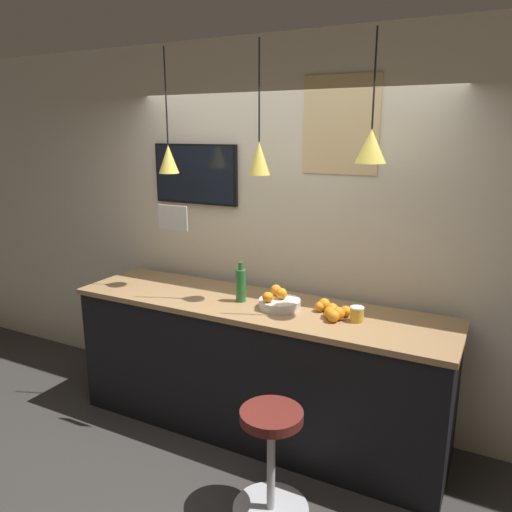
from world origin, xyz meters
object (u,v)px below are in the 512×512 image
object	(u,v)px
fruit_bowl	(278,301)
spread_jar	(357,314)
bar_stool	(271,449)
juice_bottle	(241,285)
mounted_tv	(195,174)

from	to	relation	value
fruit_bowl	spread_jar	xyz separation A→B (m)	(0.56, 0.00, 0.00)
fruit_bowl	spread_jar	size ratio (longest dim) A/B	2.95
bar_stool	spread_jar	xyz separation A→B (m)	(0.27, 0.71, 0.64)
bar_stool	spread_jar	world-z (taller)	spread_jar
bar_stool	fruit_bowl	xyz separation A→B (m)	(-0.29, 0.70, 0.64)
bar_stool	juice_bottle	size ratio (longest dim) A/B	2.25
bar_stool	fruit_bowl	distance (m)	0.99
spread_jar	mounted_tv	xyz separation A→B (m)	(-1.52, 0.43, 0.81)
bar_stool	mounted_tv	world-z (taller)	mounted_tv
bar_stool	spread_jar	bearing A→B (deg)	68.94
fruit_bowl	mounted_tv	size ratio (longest dim) A/B	0.38
juice_bottle	spread_jar	distance (m)	0.86
bar_stool	mounted_tv	xyz separation A→B (m)	(-1.25, 1.13, 1.45)
bar_stool	juice_bottle	world-z (taller)	juice_bottle
bar_stool	juice_bottle	bearing A→B (deg)	129.83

